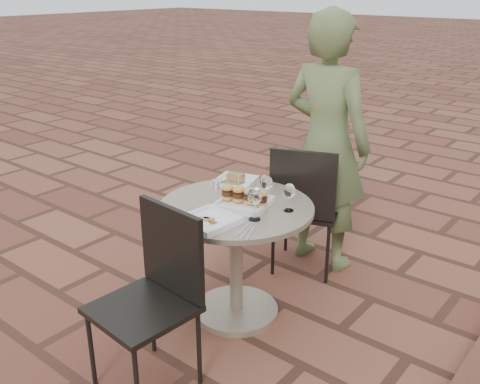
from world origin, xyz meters
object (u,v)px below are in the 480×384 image
Objects in this scene: cafe_table at (236,244)px; plate_salmon at (235,181)px; chair_far at (305,200)px; plate_sliders at (244,199)px; diner at (326,144)px; chair_near at (156,284)px; plate_tuna at (208,220)px.

cafe_table is 3.04× the size of plate_salmon.
chair_far is 0.70m from plate_sliders.
diner is (0.00, 0.24, 0.35)m from chair_far.
cafe_table is at bearing 99.15° from chair_near.
diner is 0.91m from plate_sliders.
plate_sliders is at bearing 69.46° from chair_far.
chair_far is at bearing 86.67° from cafe_table.
diner is (0.04, 0.93, 0.41)m from cafe_table.
diner reaches higher than plate_salmon.
chair_near is at bearing -87.94° from plate_tuna.
chair_far is at bearing 56.50° from plate_salmon.
chair_far is 0.99m from plate_tuna.
diner is 5.42× the size of plate_sliders.
diner reaches higher than plate_sliders.
diner reaches higher than plate_tuna.
plate_salmon is 0.90× the size of plate_sliders.
plate_salmon reaches higher than cafe_table.
plate_tuna is (0.27, -0.56, -0.00)m from plate_salmon.
chair_near is 2.82× the size of plate_sliders.
plate_salmon is at bearing 36.19° from chair_far.
chair_near is 0.75m from plate_sliders.
chair_far is 0.53m from plate_salmon.
cafe_table is 0.69m from chair_near.
diner is 1.22m from plate_tuna.
chair_far and chair_near have the same top height.
cafe_table is at bearing -50.15° from plate_salmon.
plate_tuna is at bearing 92.15° from diner.
diner is 6.04× the size of plate_salmon.
chair_far is at bearing 90.01° from plate_tuna.
plate_sliders is (-0.02, 0.71, 0.22)m from chair_near.
plate_sliders is (0.04, 0.03, 0.29)m from cafe_table.
cafe_table is 0.50× the size of diner.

